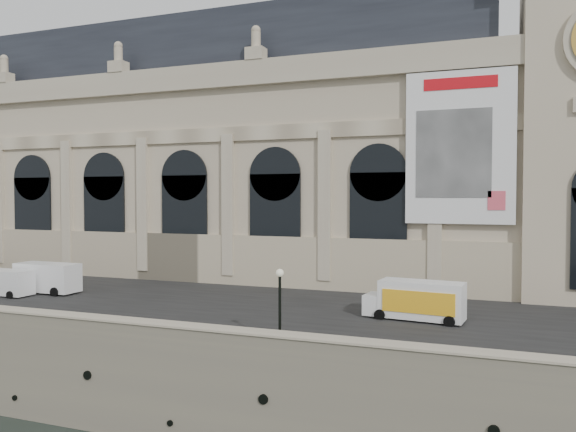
# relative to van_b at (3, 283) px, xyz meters

# --- Properties ---
(ground) EXTENTS (260.00, 260.00, 0.00)m
(ground) POSITION_rel_van_b_xyz_m (15.05, -9.28, -7.19)
(ground) COLOR black
(ground) RESTS_ON ground
(quay) EXTENTS (160.00, 70.00, 6.00)m
(quay) POSITION_rel_van_b_xyz_m (15.05, 25.72, -4.19)
(quay) COLOR gray
(quay) RESTS_ON ground
(street) EXTENTS (160.00, 24.00, 0.06)m
(street) POSITION_rel_van_b_xyz_m (15.05, 4.72, -1.16)
(street) COLOR #2D2D2D
(street) RESTS_ON quay
(parapet) EXTENTS (160.00, 1.40, 1.21)m
(parapet) POSITION_rel_van_b_xyz_m (15.05, -8.68, -0.57)
(parapet) COLOR gray
(parapet) RESTS_ON quay
(museum) EXTENTS (69.00, 18.70, 29.10)m
(museum) POSITION_rel_van_b_xyz_m (9.07, 21.58, 12.54)
(museum) COLOR beige
(museum) RESTS_ON quay
(van_b) EXTENTS (5.26, 2.27, 2.32)m
(van_b) POSITION_rel_van_b_xyz_m (0.00, 0.00, 0.00)
(van_b) COLOR white
(van_b) RESTS_ON quay
(van_c) EXTENTS (6.21, 2.65, 2.75)m
(van_c) POSITION_rel_van_b_xyz_m (2.40, 2.38, 0.22)
(van_c) COLOR white
(van_c) RESTS_ON quay
(box_truck) EXTENTS (7.21, 3.13, 2.82)m
(box_truck) POSITION_rel_van_b_xyz_m (35.74, 2.77, 0.23)
(box_truck) COLOR white
(box_truck) RESTS_ON quay
(lamp_right) EXTENTS (0.47, 0.47, 4.57)m
(lamp_right) POSITION_rel_van_b_xyz_m (29.11, -6.94, 1.09)
(lamp_right) COLOR black
(lamp_right) RESTS_ON quay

